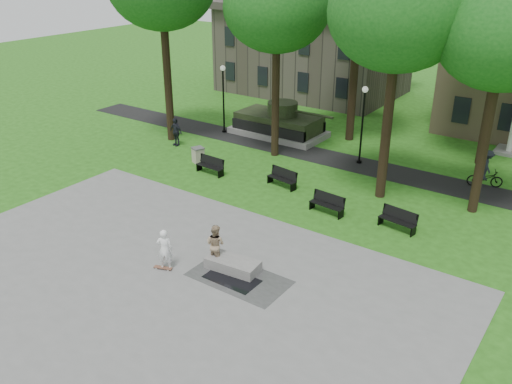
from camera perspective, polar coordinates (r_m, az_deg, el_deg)
ground at (r=24.36m, az=-2.82°, el=-5.29°), size 120.00×120.00×0.00m
plaza at (r=21.27m, az=-11.24°, el=-10.63°), size 22.00×16.00×0.02m
footpath at (r=33.70m, az=9.81°, el=3.07°), size 44.00×2.60×0.01m
building_left at (r=50.12m, az=6.04°, el=14.55°), size 15.00×10.00×7.20m
tree_1 at (r=32.48m, az=2.22°, el=18.90°), size 6.20×6.20×11.63m
tree_2 at (r=27.02m, az=14.80°, el=17.83°), size 6.60×6.60×12.16m
tree_3 at (r=26.81m, az=24.69°, el=14.88°), size 6.00×6.00×11.19m
lamp_left at (r=38.17m, az=-3.46°, el=10.30°), size 0.36×0.36×4.73m
lamp_mid at (r=32.87m, az=11.17°, el=7.56°), size 0.36×0.36×4.73m
tank_monument at (r=38.02m, az=2.45°, el=7.24°), size 7.45×3.40×2.40m
puddle at (r=21.80m, az=-2.54°, el=-9.12°), size 2.20×1.20×0.00m
concrete_block at (r=22.28m, az=-2.45°, el=-7.63°), size 2.29×1.22×0.45m
skateboard at (r=22.70m, az=-9.76°, el=-7.90°), size 0.80×0.45×0.07m
skateboarder at (r=22.29m, az=-9.59°, el=-5.97°), size 0.78×0.71×1.78m
friend_watching at (r=22.42m, az=-4.29°, el=-5.51°), size 0.88×0.70×1.76m
pedestrian_walker at (r=36.30m, az=-8.44°, el=6.29°), size 1.15×0.60×1.88m
cyclist at (r=32.10m, az=23.07°, el=1.95°), size 1.98×1.35×2.09m
park_bench_0 at (r=31.54m, az=-4.79°, el=2.86°), size 1.82×0.62×1.00m
park_bench_1 at (r=29.75m, az=2.82°, el=1.56°), size 1.85×0.79×1.00m
park_bench_2 at (r=26.95m, az=7.53°, el=-1.16°), size 1.83×0.69×1.00m
park_bench_3 at (r=26.03m, az=14.73°, el=-2.76°), size 1.85×0.77×1.00m
trash_bin at (r=33.28m, az=-6.11°, el=3.91°), size 0.86×0.86×0.96m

